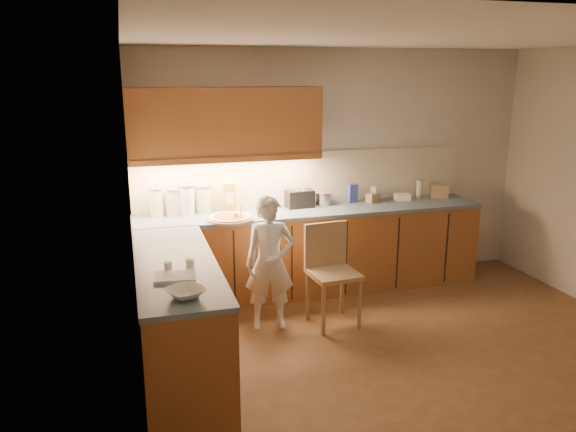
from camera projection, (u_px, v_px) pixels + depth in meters
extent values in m
plane|color=brown|center=(418.00, 357.00, 4.76)|extent=(4.50, 4.50, 0.00)
cube|color=beige|center=(336.00, 168.00, 6.29)|extent=(4.50, 0.04, 2.60)
cube|color=beige|center=(133.00, 231.00, 3.82)|extent=(0.04, 4.00, 2.60)
cube|color=white|center=(439.00, 37.00, 4.11)|extent=(4.50, 4.00, 0.04)
cube|color=#9A5C2C|center=(313.00, 252.00, 6.13)|extent=(3.75, 0.60, 0.88)
cube|color=#9A5C2C|center=(178.00, 318.00, 4.49)|extent=(0.60, 2.00, 0.88)
cube|color=#4C5E6D|center=(313.00, 211.00, 6.01)|extent=(3.77, 0.62, 0.04)
cube|color=#4C5E6D|center=(175.00, 263.00, 4.38)|extent=(0.62, 2.02, 0.04)
cube|color=black|center=(173.00, 275.00, 5.43)|extent=(0.02, 0.01, 0.80)
cube|color=black|center=(234.00, 269.00, 5.60)|extent=(0.02, 0.01, 0.80)
cube|color=black|center=(292.00, 263.00, 5.76)|extent=(0.02, 0.01, 0.80)
cube|color=black|center=(346.00, 258.00, 5.92)|extent=(0.02, 0.01, 0.80)
cube|color=black|center=(398.00, 253.00, 6.08)|extent=(0.02, 0.01, 0.80)
cube|color=black|center=(447.00, 248.00, 6.25)|extent=(0.02, 0.01, 0.80)
cube|color=beige|center=(305.00, 178.00, 6.20)|extent=(3.75, 0.02, 0.58)
cube|color=#9A5C2C|center=(225.00, 123.00, 5.65)|extent=(1.95, 0.35, 0.70)
cube|color=#9A5C2C|center=(230.00, 160.00, 5.57)|extent=(1.95, 0.02, 0.06)
cylinder|color=tan|center=(230.00, 219.00, 5.58)|extent=(0.46, 0.46, 0.02)
cylinder|color=#F6E8C0|center=(230.00, 217.00, 5.58)|extent=(0.41, 0.41, 0.02)
cylinder|color=#B33C17|center=(230.00, 216.00, 5.58)|extent=(0.32, 0.32, 0.01)
sphere|color=white|center=(236.00, 214.00, 5.55)|extent=(0.06, 0.06, 0.06)
cylinder|color=white|center=(241.00, 213.00, 5.50)|extent=(0.04, 0.11, 0.19)
imported|color=white|center=(270.00, 263.00, 5.19)|extent=(0.50, 0.37, 1.26)
cylinder|color=tan|center=(324.00, 311.00, 5.10)|extent=(0.04, 0.04, 0.49)
cylinder|color=tan|center=(359.00, 305.00, 5.23)|extent=(0.04, 0.04, 0.49)
cylinder|color=tan|center=(308.00, 296.00, 5.44)|extent=(0.04, 0.04, 0.49)
cylinder|color=tan|center=(342.00, 291.00, 5.56)|extent=(0.04, 0.04, 0.49)
cube|color=tan|center=(334.00, 274.00, 5.27)|extent=(0.47, 0.47, 0.04)
cube|color=tan|center=(325.00, 244.00, 5.38)|extent=(0.43, 0.07, 0.43)
imported|color=white|center=(186.00, 293.00, 3.67)|extent=(0.32, 0.32, 0.06)
cylinder|color=silver|center=(156.00, 203.00, 5.67)|extent=(0.14, 0.14, 0.28)
cylinder|color=gray|center=(156.00, 189.00, 5.64)|extent=(0.15, 0.15, 0.02)
cylinder|color=beige|center=(173.00, 203.00, 5.72)|extent=(0.15, 0.15, 0.26)
cylinder|color=tan|center=(173.00, 189.00, 5.68)|extent=(0.16, 0.16, 0.02)
cylinder|color=white|center=(187.00, 201.00, 5.74)|extent=(0.16, 0.16, 0.29)
cylinder|color=gray|center=(186.00, 186.00, 5.70)|extent=(0.17, 0.17, 0.02)
cylinder|color=silver|center=(204.00, 200.00, 5.85)|extent=(0.17, 0.17, 0.27)
cylinder|color=gray|center=(203.00, 186.00, 5.81)|extent=(0.18, 0.18, 0.02)
cube|color=#AC9722|center=(229.00, 198.00, 5.85)|extent=(0.13, 0.10, 0.31)
cube|color=silver|center=(228.00, 180.00, 5.80)|extent=(0.08, 0.06, 0.06)
cube|color=black|center=(300.00, 199.00, 6.07)|extent=(0.31, 0.19, 0.19)
cube|color=silver|center=(297.00, 190.00, 6.03)|extent=(0.04, 0.13, 0.00)
cube|color=silver|center=(303.00, 190.00, 6.06)|extent=(0.04, 0.13, 0.00)
cylinder|color=silver|center=(323.00, 199.00, 6.19)|extent=(0.17, 0.17, 0.13)
cylinder|color=silver|center=(323.00, 193.00, 6.17)|extent=(0.19, 0.19, 0.01)
cube|color=#3545A1|center=(352.00, 193.00, 6.30)|extent=(0.11, 0.09, 0.21)
cube|color=#A28157|center=(373.00, 198.00, 6.33)|extent=(0.17, 0.15, 0.10)
cube|color=white|center=(373.00, 194.00, 6.37)|extent=(0.07, 0.07, 0.17)
cube|color=white|center=(402.00, 197.00, 6.43)|extent=(0.20, 0.16, 0.07)
cylinder|color=beige|center=(419.00, 189.00, 6.49)|extent=(0.07, 0.07, 0.21)
cylinder|color=gray|center=(420.00, 180.00, 6.46)|extent=(0.07, 0.07, 0.01)
cube|color=tan|center=(439.00, 191.00, 6.56)|extent=(0.24, 0.22, 0.15)
cube|color=white|center=(175.00, 276.00, 4.02)|extent=(0.32, 0.26, 0.02)
cylinder|color=white|center=(168.00, 267.00, 4.13)|extent=(0.06, 0.06, 0.07)
cylinder|color=white|center=(190.00, 264.00, 4.18)|extent=(0.07, 0.07, 0.08)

